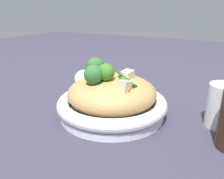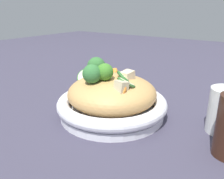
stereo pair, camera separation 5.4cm
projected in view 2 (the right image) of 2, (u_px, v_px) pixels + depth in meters
The scene contains 7 objects.
ground_plane at pixel (112, 115), 0.56m from camera, with size 3.00×3.00×0.00m, color #3B384A.
serving_bowl at pixel (112, 106), 0.55m from camera, with size 0.26×0.26×0.05m.
noodle_heap at pixel (112, 93), 0.54m from camera, with size 0.21×0.21×0.09m.
broccoli_florets at pixel (97, 71), 0.51m from camera, with size 0.10×0.10×0.06m.
carrot_coins at pixel (108, 75), 0.55m from camera, with size 0.13×0.14×0.04m.
zucchini_slices at pixel (109, 79), 0.54m from camera, with size 0.19×0.08×0.06m.
chicken_chunks at pixel (125, 81), 0.50m from camera, with size 0.05×0.09×0.03m.
Camera 2 is at (-0.29, 0.41, 0.25)m, focal length 36.88 mm.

